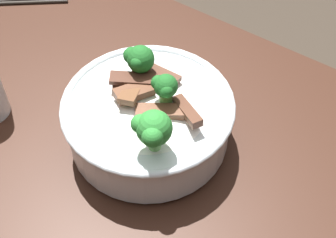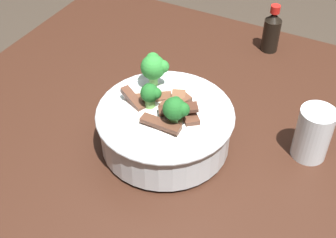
{
  "view_description": "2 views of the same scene",
  "coord_description": "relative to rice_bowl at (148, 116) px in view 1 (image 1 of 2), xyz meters",
  "views": [
    {
      "loc": [
        -0.39,
        0.26,
        1.39
      ],
      "look_at": [
        -0.13,
        -0.09,
        0.87
      ],
      "focal_mm": 51.02,
      "sensor_mm": 36.0,
      "label": 1
    },
    {
      "loc": [
        0.2,
        -0.64,
        1.43
      ],
      "look_at": [
        -0.11,
        -0.06,
        0.84
      ],
      "focal_mm": 49.36,
      "sensor_mm": 36.0,
      "label": 2
    }
  ],
  "objects": [
    {
      "name": "dining_table",
      "position": [
        0.1,
        0.09,
        -0.18
      ],
      "size": [
        1.2,
        0.82,
        0.8
      ],
      "color": "#381E14",
      "rests_on": "ground"
    },
    {
      "name": "rice_bowl",
      "position": [
        0.0,
        0.0,
        0.0
      ],
      "size": [
        0.25,
        0.25,
        0.15
      ],
      "color": "silver",
      "rests_on": "dining_table"
    },
    {
      "name": "chopsticks_pair",
      "position": [
        0.44,
        -0.12,
        -0.05
      ],
      "size": [
        0.18,
        0.16,
        0.01
      ],
      "color": "#28231E",
      "rests_on": "dining_table"
    }
  ]
}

